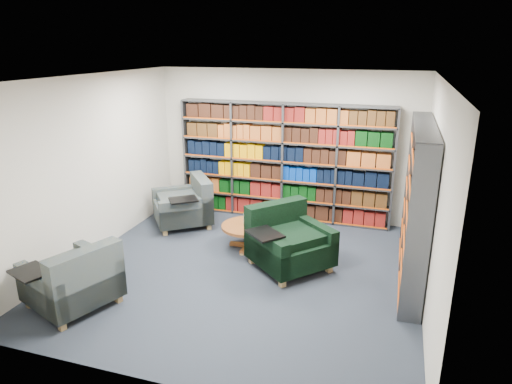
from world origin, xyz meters
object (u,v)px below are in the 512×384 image
(chair_green_right, at_px, (286,242))
(coffee_table, at_px, (248,230))
(chair_teal_left, at_px, (187,206))
(chair_teal_front, at_px, (75,282))

(chair_green_right, relative_size, coffee_table, 1.68)
(chair_teal_left, height_order, coffee_table, chair_teal_left)
(chair_green_right, height_order, coffee_table, chair_green_right)
(chair_teal_left, bearing_deg, coffee_table, -25.48)
(chair_green_right, xyz_separation_m, coffee_table, (-0.75, 0.41, -0.05))
(chair_teal_front, distance_m, coffee_table, 2.80)
(chair_green_right, distance_m, coffee_table, 0.86)
(chair_teal_front, bearing_deg, chair_green_right, 40.65)
(chair_green_right, relative_size, chair_teal_front, 1.12)
(chair_teal_left, bearing_deg, chair_green_right, -26.54)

